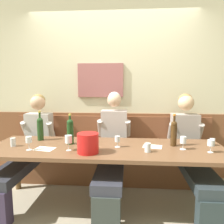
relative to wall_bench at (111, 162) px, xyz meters
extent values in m
cube|color=tan|center=(0.00, -0.83, -0.29)|extent=(6.80, 6.80, 0.02)
cube|color=beige|center=(0.00, 0.26, 1.12)|extent=(6.80, 0.08, 2.80)
cube|color=#955654|center=(-0.18, 0.20, 1.20)|extent=(0.69, 0.04, 0.50)
cube|color=brown|center=(0.00, 0.21, 0.21)|extent=(6.80, 0.03, 0.98)
cube|color=brown|center=(0.00, -0.02, -0.06)|extent=(2.95, 0.42, 0.44)
cube|color=brown|center=(0.00, -0.02, 0.18)|extent=(2.89, 0.39, 0.05)
cube|color=brown|center=(0.00, 0.17, 0.43)|extent=(2.95, 0.04, 0.45)
cube|color=brown|center=(0.00, -0.72, 0.43)|extent=(2.65, 0.84, 0.04)
cylinder|color=brown|center=(-1.26, -0.36, 0.06)|extent=(0.07, 0.07, 0.69)
cylinder|color=brown|center=(1.26, -0.36, 0.06)|extent=(0.07, 0.07, 0.69)
cube|color=#292A31|center=(-1.07, -0.62, 0.15)|extent=(0.30, 1.13, 0.11)
cube|color=#B5B2AC|center=(-1.07, -0.02, 0.46)|extent=(0.36, 0.21, 0.51)
sphere|color=tan|center=(-1.07, -0.03, 0.88)|extent=(0.22, 0.22, 0.22)
sphere|color=olive|center=(-1.07, 0.00, 0.90)|extent=(0.20, 0.20, 0.20)
cylinder|color=#B5B2AC|center=(-1.27, -0.06, 0.49)|extent=(0.08, 0.20, 0.27)
cylinder|color=#B5B2AC|center=(-0.88, -0.06, 0.49)|extent=(0.08, 0.20, 0.27)
cube|color=#303734|center=(0.04, -1.14, -0.09)|extent=(0.28, 0.14, 0.38)
cube|color=#2F313C|center=(0.04, -0.62, 0.15)|extent=(0.30, 1.12, 0.11)
cube|color=#B5A8A2|center=(0.04, -0.02, 0.49)|extent=(0.36, 0.23, 0.56)
sphere|color=#D8B08E|center=(0.04, -0.03, 0.92)|extent=(0.20, 0.20, 0.20)
sphere|color=beige|center=(0.04, 0.00, 0.95)|extent=(0.18, 0.18, 0.18)
cylinder|color=#B5A8A2|center=(-0.15, -0.06, 0.52)|extent=(0.08, 0.20, 0.27)
cylinder|color=#B5A8A2|center=(0.24, -0.06, 0.52)|extent=(0.08, 0.20, 0.27)
cube|color=#273436|center=(1.04, -1.14, -0.09)|extent=(0.28, 0.14, 0.38)
cube|color=#293337|center=(1.04, -0.62, 0.15)|extent=(0.31, 1.13, 0.11)
cube|color=gray|center=(1.04, -0.02, 0.47)|extent=(0.37, 0.22, 0.52)
sphere|color=#DFB488|center=(1.04, -0.03, 0.89)|extent=(0.22, 0.22, 0.22)
sphere|color=#9D7442|center=(1.04, 0.00, 0.92)|extent=(0.20, 0.20, 0.20)
cylinder|color=gray|center=(0.84, -0.06, 0.49)|extent=(0.08, 0.20, 0.27)
cylinder|color=gray|center=(1.23, -0.06, 0.49)|extent=(0.08, 0.20, 0.27)
cylinder|color=red|center=(-0.16, -0.94, 0.55)|extent=(0.22, 0.22, 0.20)
cylinder|color=#1B3E19|center=(-0.43, -0.63, 0.57)|extent=(0.08, 0.08, 0.24)
sphere|color=#1B3E19|center=(-0.43, -0.63, 0.70)|extent=(0.08, 0.08, 0.08)
cylinder|color=#1B3E19|center=(-0.43, -0.63, 0.75)|extent=(0.03, 0.03, 0.07)
cylinder|color=gold|center=(-0.43, -0.63, 0.80)|extent=(0.03, 0.03, 0.02)
cylinder|color=#1F3F1B|center=(-0.85, -0.49, 0.56)|extent=(0.08, 0.08, 0.23)
sphere|color=#1F3F1B|center=(-0.85, -0.49, 0.69)|extent=(0.08, 0.08, 0.08)
cylinder|color=#1F3F1B|center=(-0.85, -0.49, 0.75)|extent=(0.03, 0.03, 0.10)
cylinder|color=gold|center=(-0.85, -0.49, 0.81)|extent=(0.03, 0.03, 0.02)
cylinder|color=#402912|center=(0.77, -0.61, 0.57)|extent=(0.07, 0.07, 0.24)
sphere|color=#402912|center=(0.77, -0.61, 0.70)|extent=(0.07, 0.07, 0.07)
cylinder|color=#402912|center=(0.77, -0.61, 0.75)|extent=(0.03, 0.03, 0.09)
cylinder|color=orange|center=(0.77, -0.61, 0.81)|extent=(0.03, 0.03, 0.02)
cylinder|color=silver|center=(0.84, -0.75, 0.45)|extent=(0.07, 0.07, 0.00)
cylinder|color=silver|center=(0.84, -0.75, 0.48)|extent=(0.01, 0.01, 0.06)
cylinder|color=silver|center=(0.84, -0.75, 0.55)|extent=(0.06, 0.06, 0.07)
cylinder|color=#EBDB81|center=(0.84, -0.75, 0.53)|extent=(0.06, 0.06, 0.03)
cylinder|color=silver|center=(-0.38, -0.88, 0.45)|extent=(0.06, 0.06, 0.00)
cylinder|color=silver|center=(-0.38, -0.88, 0.49)|extent=(0.01, 0.01, 0.08)
cylinder|color=silver|center=(-0.38, -0.88, 0.57)|extent=(0.08, 0.08, 0.08)
cylinder|color=beige|center=(-0.38, -0.88, 0.55)|extent=(0.07, 0.07, 0.03)
cylinder|color=silver|center=(-0.81, -0.90, 0.45)|extent=(0.06, 0.06, 0.00)
cylinder|color=silver|center=(-0.81, -0.90, 0.49)|extent=(0.01, 0.01, 0.08)
cylinder|color=silver|center=(-0.81, -0.90, 0.56)|extent=(0.06, 0.06, 0.06)
cylinder|color=silver|center=(0.13, -0.72, 0.45)|extent=(0.06, 0.06, 0.00)
cylinder|color=silver|center=(0.13, -0.72, 0.48)|extent=(0.01, 0.01, 0.06)
cylinder|color=silver|center=(0.13, -0.72, 0.54)|extent=(0.06, 0.06, 0.06)
cylinder|color=silver|center=(1.10, -0.83, 0.45)|extent=(0.06, 0.06, 0.00)
cylinder|color=silver|center=(1.10, -0.83, 0.48)|extent=(0.01, 0.01, 0.07)
cylinder|color=silver|center=(1.10, -0.83, 0.55)|extent=(0.07, 0.07, 0.06)
cylinder|color=#F6E185|center=(1.10, -0.83, 0.53)|extent=(0.06, 0.06, 0.02)
cylinder|color=silver|center=(1.22, -0.56, 0.49)|extent=(0.06, 0.06, 0.08)
cylinder|color=silver|center=(0.45, -0.86, 0.49)|extent=(0.06, 0.06, 0.09)
cylinder|color=silver|center=(-1.06, -0.78, 0.49)|extent=(0.06, 0.06, 0.10)
cube|color=white|center=(-0.66, -0.85, 0.45)|extent=(0.23, 0.18, 0.00)
cube|color=white|center=(0.52, -0.67, 0.45)|extent=(0.24, 0.19, 0.00)
camera|label=1|loc=(0.25, -3.07, 1.16)|focal=34.71mm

